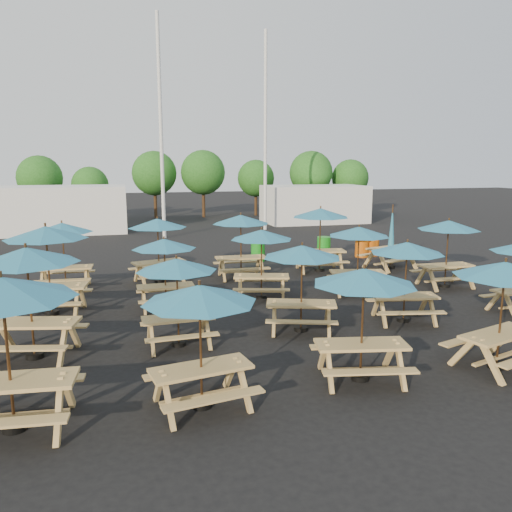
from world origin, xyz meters
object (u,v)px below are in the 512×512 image
object	(u,v)px
waste_bin_1	(324,247)
picnic_unit_13	(407,252)
picnic_unit_12	(505,276)
picnic_unit_19	(391,242)
picnic_unit_4	(200,301)
waste_bin_4	(372,245)
picnic_unit_6	(164,248)
picnic_unit_0	(2,298)
picnic_unit_8	(364,283)
picnic_unit_14	(359,235)
waste_bin_0	(258,250)
picnic_unit_7	(158,227)
picnic_unit_11	(241,223)
picnic_unit_1	(27,262)
picnic_unit_10	(261,239)
waste_bin_3	(370,245)
picnic_unit_3	(62,231)
picnic_unit_9	(302,257)
waste_bin_2	(362,246)
picnic_unit_5	(177,270)
picnic_unit_15	(320,217)
picnic_unit_18	(449,229)

from	to	relation	value
waste_bin_1	picnic_unit_13	bearing A→B (deg)	-99.22
picnic_unit_12	picnic_unit_19	size ratio (longest dim) A/B	0.96
picnic_unit_4	waste_bin_4	size ratio (longest dim) A/B	2.36
picnic_unit_4	picnic_unit_6	xyz separation A→B (m)	(-0.07, 6.18, -0.11)
picnic_unit_0	picnic_unit_8	xyz separation A→B (m)	(6.13, 0.27, -0.23)
picnic_unit_14	waste_bin_0	world-z (taller)	picnic_unit_14
picnic_unit_7	picnic_unit_11	xyz separation A→B (m)	(2.96, -0.02, 0.05)
picnic_unit_0	picnic_unit_14	bearing A→B (deg)	40.17
picnic_unit_1	picnic_unit_10	distance (m)	6.97
picnic_unit_12	waste_bin_4	xyz separation A→B (m)	(3.67, 12.25, -1.46)
picnic_unit_13	picnic_unit_0	bearing A→B (deg)	-148.10
picnic_unit_13	waste_bin_3	world-z (taller)	picnic_unit_13
waste_bin_3	waste_bin_0	bearing A→B (deg)	178.91
picnic_unit_10	picnic_unit_12	bearing A→B (deg)	-47.61
picnic_unit_3	picnic_unit_19	world-z (taller)	picnic_unit_19
picnic_unit_11	waste_bin_0	xyz separation A→B (m)	(1.44, 2.91, -1.54)
picnic_unit_9	picnic_unit_13	bearing A→B (deg)	19.05
picnic_unit_14	waste_bin_2	size ratio (longest dim) A/B	2.46
picnic_unit_6	picnic_unit_12	world-z (taller)	picnic_unit_12
picnic_unit_6	waste_bin_1	bearing A→B (deg)	38.69
picnic_unit_6	waste_bin_1	size ratio (longest dim) A/B	2.17
picnic_unit_3	picnic_unit_7	distance (m)	3.10
picnic_unit_11	picnic_unit_12	distance (m)	9.91
picnic_unit_0	picnic_unit_6	xyz separation A→B (m)	(2.91, 6.16, -0.38)
picnic_unit_5	picnic_unit_7	distance (m)	6.44
picnic_unit_19	waste_bin_2	bearing A→B (deg)	72.08
picnic_unit_0	picnic_unit_6	world-z (taller)	picnic_unit_0
waste_bin_0	picnic_unit_6	bearing A→B (deg)	-125.67
picnic_unit_15	waste_bin_0	xyz separation A→B (m)	(-1.78, 2.59, -1.66)
picnic_unit_5	waste_bin_1	distance (m)	11.93
picnic_unit_1	picnic_unit_11	bearing A→B (deg)	59.20
picnic_unit_7	picnic_unit_8	world-z (taller)	picnic_unit_7
waste_bin_3	picnic_unit_11	bearing A→B (deg)	-157.21
picnic_unit_9	picnic_unit_13	size ratio (longest dim) A/B	1.10
picnic_unit_5	picnic_unit_13	distance (m)	5.99
picnic_unit_5	waste_bin_3	xyz separation A→B (m)	(9.70, 9.23, -1.31)
picnic_unit_3	picnic_unit_4	world-z (taller)	picnic_unit_3
picnic_unit_19	waste_bin_1	xyz separation A→B (m)	(-1.72, 2.74, -0.57)
picnic_unit_4	picnic_unit_14	distance (m)	8.73
picnic_unit_14	picnic_unit_13	bearing A→B (deg)	-78.60
waste_bin_2	waste_bin_4	size ratio (longest dim) A/B	1.00
picnic_unit_11	picnic_unit_18	world-z (taller)	picnic_unit_11
picnic_unit_3	picnic_unit_6	size ratio (longest dim) A/B	1.09
picnic_unit_11	picnic_unit_19	bearing A→B (deg)	2.24
waste_bin_4	picnic_unit_4	bearing A→B (deg)	-128.44
waste_bin_3	waste_bin_4	distance (m)	0.15
picnic_unit_4	picnic_unit_15	xyz separation A→B (m)	(6.17, 9.81, 0.25)
picnic_unit_8	picnic_unit_9	xyz separation A→B (m)	(-0.12, 3.03, -0.03)
picnic_unit_7	picnic_unit_9	world-z (taller)	picnic_unit_7
picnic_unit_1	picnic_unit_12	bearing A→B (deg)	-5.09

